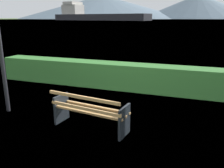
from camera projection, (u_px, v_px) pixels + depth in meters
The scene contains 6 objects.
ground_plane at pixel (92, 128), 5.38m from camera, with size 1400.00×1400.00×0.00m, color #4C6B33.
water_surface at pixel (196, 20), 283.56m from camera, with size 620.00×620.00×0.00m, color #6B8EA3.
park_bench at pixel (90, 111), 5.22m from camera, with size 1.82×0.80×0.87m.
hedge_row at pixel (129, 77), 8.20m from camera, with size 10.24×0.77×0.90m, color #387A33.
cargo_ship_large at pixel (92, 15), 225.09m from camera, with size 104.39×43.04×17.90m.
distant_hills at pixel (215, 4), 488.98m from camera, with size 881.61×419.67×63.33m.
Camera 1 is at (2.09, -4.46, 2.45)m, focal length 37.36 mm.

